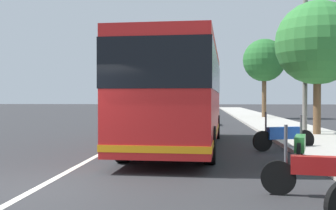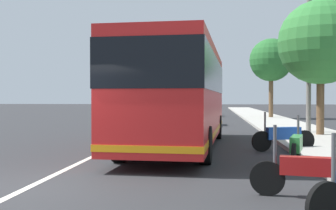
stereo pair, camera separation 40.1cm
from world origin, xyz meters
name	(u,v)px [view 1 (the left image)]	position (x,y,z in m)	size (l,w,h in m)	color
ground_plane	(35,190)	(0.00, 0.00, 0.00)	(220.00, 220.00, 0.00)	#2D2D30
sidewalk_curb	(313,138)	(10.00, -7.73, 0.07)	(110.00, 3.60, 0.14)	#B2ADA3
lane_divider_line	(129,138)	(10.00, 0.00, 0.00)	(110.00, 0.16, 0.01)	silver
coach_bus	(180,91)	(6.77, -2.37, 1.99)	(10.76, 3.14, 3.41)	red
motorcycle_far_end	(328,171)	(-0.20, -5.32, 0.47)	(0.49, 2.27, 1.26)	black
motorcycle_nearest_curb	(300,147)	(3.22, -5.64, 0.49)	(2.13, 0.65, 1.28)	black
motorcycle_angled	(284,136)	(6.28, -5.81, 0.49)	(0.79, 2.12, 1.28)	black
car_ahead_same_lane	(192,114)	(19.27, -2.42, 0.69)	(4.40, 1.92, 1.48)	silver
car_behind_bus	(197,109)	(32.75, -2.58, 0.71)	(4.15, 1.90, 1.49)	gray
car_far_distant	(197,105)	(52.13, -2.30, 0.69)	(4.44, 2.09, 1.46)	black
roadside_tree_mid_block	(317,43)	(11.20, -8.19, 4.16)	(3.69, 3.69, 6.02)	brown
roadside_tree_far_block	(264,61)	(27.87, -8.30, 4.90)	(3.59, 3.59, 6.73)	brown
utility_pole	(305,68)	(12.56, -7.99, 3.18)	(0.22, 0.22, 6.37)	slate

